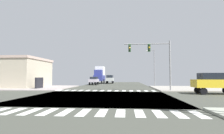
% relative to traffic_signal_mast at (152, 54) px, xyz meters
% --- Properties ---
extents(ground, '(90.00, 90.00, 0.05)m').
position_rel_traffic_signal_mast_xyz_m(ground, '(-6.07, -6.96, -5.01)').
color(ground, '#41433B').
extents(sidewalk_corner_ne, '(12.00, 12.00, 0.14)m').
position_rel_traffic_signal_mast_xyz_m(sidewalk_corner_ne, '(6.93, 5.04, -4.92)').
color(sidewalk_corner_ne, '#A09B91').
rests_on(sidewalk_corner_ne, ground).
extents(sidewalk_corner_nw, '(12.00, 12.00, 0.14)m').
position_rel_traffic_signal_mast_xyz_m(sidewalk_corner_nw, '(-19.07, 5.04, -4.92)').
color(sidewalk_corner_nw, '#A29895').
rests_on(sidewalk_corner_nw, ground).
extents(crosswalk_near, '(13.50, 2.00, 0.01)m').
position_rel_traffic_signal_mast_xyz_m(crosswalk_near, '(-6.32, -14.26, -4.98)').
color(crosswalk_near, white).
rests_on(crosswalk_near, ground).
extents(crosswalk_far, '(13.50, 2.00, 0.01)m').
position_rel_traffic_signal_mast_xyz_m(crosswalk_far, '(-6.32, 0.34, -4.98)').
color(crosswalk_far, white).
rests_on(crosswalk_far, ground).
extents(traffic_signal_mast, '(6.20, 0.55, 6.77)m').
position_rel_traffic_signal_mast_xyz_m(traffic_signal_mast, '(0.00, 0.00, 0.00)').
color(traffic_signal_mast, gray).
rests_on(traffic_signal_mast, ground).
extents(street_lamp, '(1.78, 0.32, 7.14)m').
position_rel_traffic_signal_mast_xyz_m(street_lamp, '(1.74, 10.80, -0.65)').
color(street_lamp, gray).
rests_on(street_lamp, ground).
extents(bank_building, '(12.43, 9.47, 5.22)m').
position_rel_traffic_signal_mast_xyz_m(bank_building, '(-23.85, 6.14, -2.36)').
color(bank_building, '#B6AB92').
rests_on(bank_building, ground).
extents(sedan_nearside_1, '(1.80, 4.30, 1.88)m').
position_rel_traffic_signal_mast_xyz_m(sedan_nearside_1, '(-11.07, 16.95, -3.87)').
color(sedan_nearside_1, black).
rests_on(sedan_nearside_1, ground).
extents(suv_crossing_1, '(1.96, 4.60, 2.34)m').
position_rel_traffic_signal_mast_xyz_m(suv_crossing_1, '(-8.07, 25.21, -3.59)').
color(suv_crossing_1, black).
rests_on(suv_crossing_1, ground).
extents(box_truck_leading_1, '(2.40, 7.20, 4.85)m').
position_rel_traffic_signal_mast_xyz_m(box_truck_leading_1, '(-11.07, 25.91, -2.42)').
color(box_truck_leading_1, black).
rests_on(box_truck_leading_1, ground).
extents(suv_trailing_3, '(4.60, 1.96, 2.34)m').
position_rel_traffic_signal_mast_xyz_m(suv_trailing_3, '(6.29, -3.46, -3.59)').
color(suv_trailing_3, black).
rests_on(suv_trailing_3, ground).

